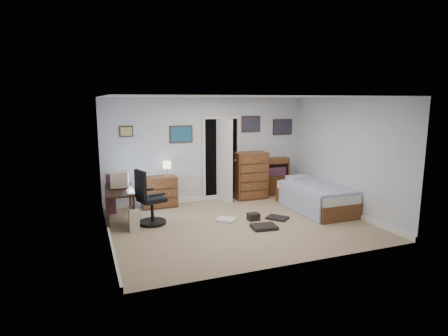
{
  "coord_description": "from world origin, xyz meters",
  "views": [
    {
      "loc": [
        -2.83,
        -6.56,
        2.43
      ],
      "look_at": [
        -0.21,
        0.3,
        1.1
      ],
      "focal_mm": 30.0,
      "sensor_mm": 36.0,
      "label": 1
    }
  ],
  "objects_px": {
    "computer_desk": "(115,197)",
    "tall_dresser": "(250,175)",
    "bed": "(315,197)",
    "low_dresser": "(159,192)",
    "office_chair": "(149,204)"
  },
  "relations": [
    {
      "from": "computer_desk",
      "to": "tall_dresser",
      "type": "bearing_deg",
      "value": 16.2
    },
    {
      "from": "computer_desk",
      "to": "tall_dresser",
      "type": "distance_m",
      "value": 3.41
    },
    {
      "from": "computer_desk",
      "to": "tall_dresser",
      "type": "height_order",
      "value": "tall_dresser"
    },
    {
      "from": "bed",
      "to": "low_dresser",
      "type": "bearing_deg",
      "value": 155.83
    },
    {
      "from": "low_dresser",
      "to": "bed",
      "type": "bearing_deg",
      "value": -23.64
    },
    {
      "from": "tall_dresser",
      "to": "office_chair",
      "type": "bearing_deg",
      "value": -156.02
    },
    {
      "from": "office_chair",
      "to": "low_dresser",
      "type": "height_order",
      "value": "office_chair"
    },
    {
      "from": "low_dresser",
      "to": "tall_dresser",
      "type": "height_order",
      "value": "tall_dresser"
    },
    {
      "from": "computer_desk",
      "to": "tall_dresser",
      "type": "relative_size",
      "value": 1.04
    },
    {
      "from": "low_dresser",
      "to": "bed",
      "type": "height_order",
      "value": "low_dresser"
    },
    {
      "from": "tall_dresser",
      "to": "bed",
      "type": "height_order",
      "value": "tall_dresser"
    },
    {
      "from": "low_dresser",
      "to": "bed",
      "type": "xyz_separation_m",
      "value": [
        3.23,
        -1.45,
        -0.06
      ]
    },
    {
      "from": "office_chair",
      "to": "tall_dresser",
      "type": "relative_size",
      "value": 0.95
    },
    {
      "from": "tall_dresser",
      "to": "bed",
      "type": "relative_size",
      "value": 0.6
    },
    {
      "from": "office_chair",
      "to": "low_dresser",
      "type": "distance_m",
      "value": 1.25
    }
  ]
}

